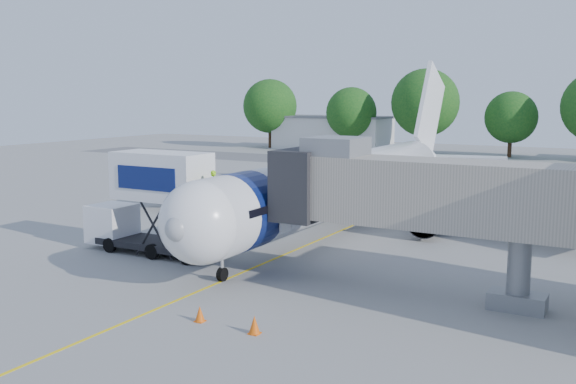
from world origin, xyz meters
The scene contains 14 objects.
ground centered at (0.00, 0.00, 0.00)m, with size 160.00×160.00×0.00m, color gray.
guidance_line centered at (0.00, 0.00, 0.01)m, with size 0.15×70.00×0.01m, color yellow.
taxiway_strip centered at (0.00, 42.00, 0.00)m, with size 120.00×10.00×0.01m, color #59595B.
aircraft centered at (0.00, 4.12, 2.95)m, with size 34.17×37.73×11.35m.
jet_bridge centered at (7.99, -7.00, 4.34)m, with size 13.90×3.20×6.60m.
catering_hiloader centered at (-6.27, -7.00, 2.76)m, with size 8.50×2.44×5.50m.
ground_tug centered at (-2.07, -16.11, 0.79)m, with size 4.19×2.99×1.51m.
safety_cone_a centered at (4.85, -14.33, 0.32)m, with size 0.42×0.42×0.67m.
safety_cone_b centered at (2.39, -14.29, 0.29)m, with size 0.38×0.38×0.61m.
outbuilding_left centered at (-28.00, 60.00, 2.66)m, with size 18.40×8.40×5.30m.
tree_a centered at (-38.10, 57.45, 6.78)m, with size 8.77×8.77×11.18m.
tree_b centered at (-23.27, 56.76, 5.93)m, with size 7.66×7.66×9.77m.
tree_c centered at (-11.98, 57.11, 7.48)m, with size 9.66×9.66×12.31m.
tree_d centered at (-0.53, 59.60, 5.51)m, with size 7.13×7.13×9.09m.
Camera 1 is at (16.72, -32.74, 8.40)m, focal length 40.00 mm.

